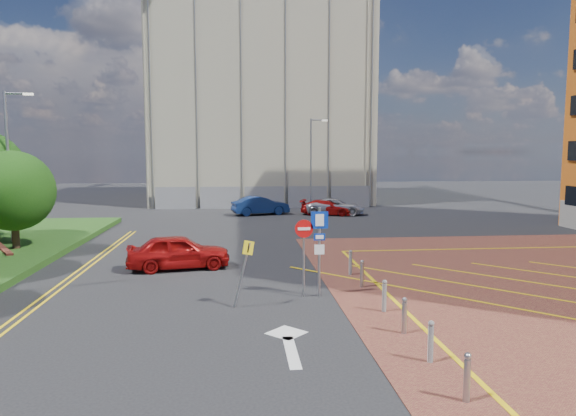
{
  "coord_description": "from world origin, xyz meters",
  "views": [
    {
      "loc": [
        -2.31,
        -16.64,
        5.12
      ],
      "look_at": [
        -0.36,
        3.61,
        2.89
      ],
      "focal_mm": 32.0,
      "sensor_mm": 36.0,
      "label": 1
    }
  ],
  "objects": [
    {
      "name": "ground",
      "position": [
        0.0,
        0.0,
        0.0
      ],
      "size": [
        140.0,
        140.0,
        0.0
      ],
      "primitive_type": "plane",
      "color": "black",
      "rests_on": "ground"
    },
    {
      "name": "tree_c",
      "position": [
        -13.5,
        10.0,
        3.19
      ],
      "size": [
        4.0,
        4.0,
        4.9
      ],
      "color": "#3D2B1C",
      "rests_on": "grass_bed"
    },
    {
      "name": "lamp_left_far",
      "position": [
        -14.42,
        12.0,
        4.66
      ],
      "size": [
        1.53,
        0.16,
        8.0
      ],
      "color": "#9EA0A8",
      "rests_on": "grass_bed"
    },
    {
      "name": "lamp_back",
      "position": [
        4.08,
        28.0,
        4.36
      ],
      "size": [
        1.53,
        0.16,
        8.0
      ],
      "color": "#9EA0A8",
      "rests_on": "ground"
    },
    {
      "name": "sign_cluster",
      "position": [
        0.3,
        0.98,
        1.95
      ],
      "size": [
        1.17,
        0.12,
        3.2
      ],
      "color": "#9EA0A8",
      "rests_on": "ground"
    },
    {
      "name": "warning_sign",
      "position": [
        -2.16,
        -0.04,
        1.43
      ],
      "size": [
        0.73,
        0.41,
        2.25
      ],
      "color": "#9EA0A8",
      "rests_on": "ground"
    },
    {
      "name": "bollard_row",
      "position": [
        2.3,
        -1.67,
        0.47
      ],
      "size": [
        0.14,
        11.14,
        0.9
      ],
      "color": "#9EA0A8",
      "rests_on": "forecourt"
    },
    {
      "name": "construction_building",
      "position": [
        0.0,
        40.0,
        11.0
      ],
      "size": [
        21.2,
        19.2,
        22.0
      ],
      "primitive_type": "cube",
      "color": "#AEA78E",
      "rests_on": "ground"
    },
    {
      "name": "construction_fence",
      "position": [
        1.0,
        30.0,
        1.0
      ],
      "size": [
        21.6,
        0.06,
        2.0
      ],
      "primitive_type": "cube",
      "color": "gray",
      "rests_on": "ground"
    },
    {
      "name": "car_red_left",
      "position": [
        -4.97,
        5.91,
        0.76
      ],
      "size": [
        4.69,
        2.5,
        1.52
      ],
      "primitive_type": "imported",
      "rotation": [
        0.0,
        0.0,
        1.74
      ],
      "color": "#9D0E0D",
      "rests_on": "ground"
    },
    {
      "name": "car_blue_back",
      "position": [
        -0.56,
        25.09,
        0.76
      ],
      "size": [
        4.89,
        2.74,
        1.52
      ],
      "primitive_type": "imported",
      "rotation": [
        0.0,
        0.0,
        1.83
      ],
      "color": "navy",
      "rests_on": "ground"
    },
    {
      "name": "car_red_back",
      "position": [
        4.83,
        24.44,
        0.62
      ],
      "size": [
        4.59,
        3.0,
        1.24
      ],
      "primitive_type": "imported",
      "rotation": [
        0.0,
        0.0,
        1.25
      ],
      "color": "#AA0F0E",
      "rests_on": "ground"
    },
    {
      "name": "car_silver_back",
      "position": [
        5.54,
        24.54,
        0.67
      ],
      "size": [
        5.13,
        3.09,
        1.33
      ],
      "primitive_type": "imported",
      "rotation": [
        0.0,
        0.0,
        1.38
      ],
      "color": "silver",
      "rests_on": "ground"
    }
  ]
}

